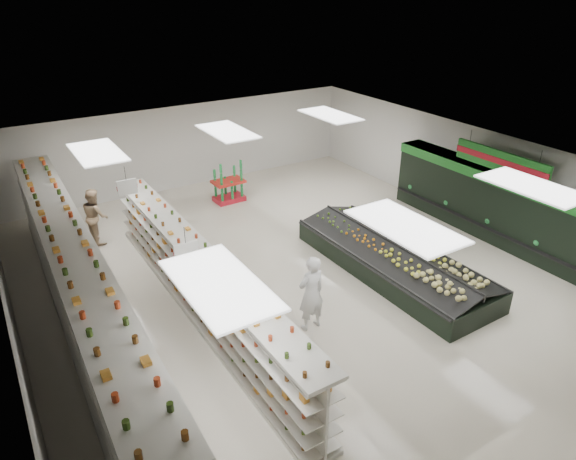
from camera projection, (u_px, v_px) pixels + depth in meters
floor at (295, 274)px, 14.52m from camera, size 16.00×16.00×0.00m
ceiling at (296, 166)px, 13.09m from camera, size 14.00×16.00×0.02m
wall_back at (184, 147)px, 19.89m from camera, size 14.00×0.02×3.20m
wall_left at (7, 301)px, 10.50m from camera, size 0.02×16.00×3.20m
wall_right at (472, 175)px, 17.11m from camera, size 0.02×16.00×3.20m
produce_wall_case at (498, 203)px, 15.91m from camera, size 0.93×8.00×2.20m
aisle_sign_near at (186, 252)px, 9.98m from camera, size 0.52×0.06×0.75m
aisle_sign_far at (127, 187)px, 13.02m from camera, size 0.52×0.06×0.75m
hortifruti_banner at (501, 161)px, 15.14m from camera, size 0.12×3.20×0.95m
gondola_left at (79, 292)px, 11.74m from camera, size 1.25×13.57×2.35m
gondola_center at (200, 285)px, 12.45m from camera, size 0.85×10.49×1.82m
produce_island at (392, 259)px, 14.43m from camera, size 2.34×6.26×0.93m
soda_endcap at (228, 183)px, 18.88m from camera, size 1.15×0.80×1.44m
shopper_main at (311, 293)px, 11.90m from camera, size 0.71×0.48×1.92m
shopper_background at (95, 216)px, 15.89m from camera, size 0.60×0.90×1.77m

